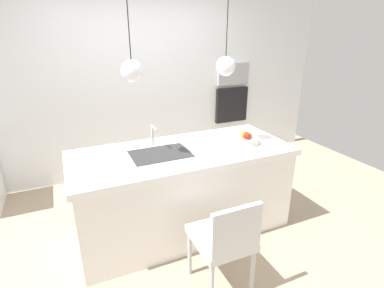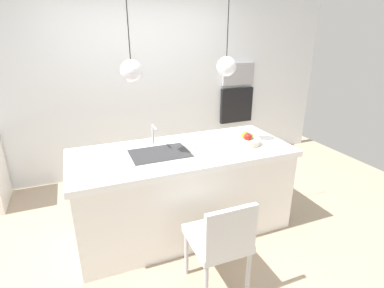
% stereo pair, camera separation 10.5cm
% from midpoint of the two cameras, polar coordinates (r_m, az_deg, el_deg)
% --- Properties ---
extents(floor, '(6.60, 6.60, 0.00)m').
position_cam_midpoint_polar(floor, '(3.36, -2.55, -15.57)').
color(floor, tan).
rests_on(floor, ground).
extents(back_wall, '(6.00, 0.10, 2.60)m').
position_cam_midpoint_polar(back_wall, '(4.34, -11.07, 11.27)').
color(back_wall, white).
rests_on(back_wall, ground).
extents(kitchen_island, '(2.18, 0.92, 0.90)m').
position_cam_midpoint_polar(kitchen_island, '(3.11, -2.68, -8.85)').
color(kitchen_island, white).
rests_on(kitchen_island, ground).
extents(sink_basin, '(0.56, 0.40, 0.02)m').
position_cam_midpoint_polar(sink_basin, '(2.85, -7.15, -1.99)').
color(sink_basin, '#2D2D30').
rests_on(sink_basin, kitchen_island).
extents(faucet, '(0.02, 0.17, 0.22)m').
position_cam_midpoint_polar(faucet, '(2.99, -8.50, 2.07)').
color(faucet, silver).
rests_on(faucet, kitchen_island).
extents(fruit_bowl, '(0.29, 0.29, 0.13)m').
position_cam_midpoint_polar(fruit_bowl, '(3.12, 9.35, 0.93)').
color(fruit_bowl, beige).
rests_on(fruit_bowl, kitchen_island).
extents(microwave, '(0.54, 0.08, 0.34)m').
position_cam_midpoint_polar(microwave, '(4.84, 7.22, 13.29)').
color(microwave, '#9E9EA3').
rests_on(microwave, back_wall).
extents(oven, '(0.56, 0.08, 0.56)m').
position_cam_midpoint_polar(oven, '(4.93, 6.96, 7.52)').
color(oven, black).
rests_on(oven, back_wall).
extents(chair_near, '(0.42, 0.47, 0.87)m').
position_cam_midpoint_polar(chair_near, '(2.39, 5.01, -17.73)').
color(chair_near, silver).
rests_on(chair_near, ground).
extents(pendant_light_left, '(0.19, 0.19, 0.79)m').
position_cam_midpoint_polar(pendant_light_left, '(2.60, -12.69, 13.57)').
color(pendant_light_left, silver).
extents(pendant_light_right, '(0.19, 0.19, 0.79)m').
position_cam_midpoint_polar(pendant_light_right, '(2.91, 5.43, 14.71)').
color(pendant_light_right, silver).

